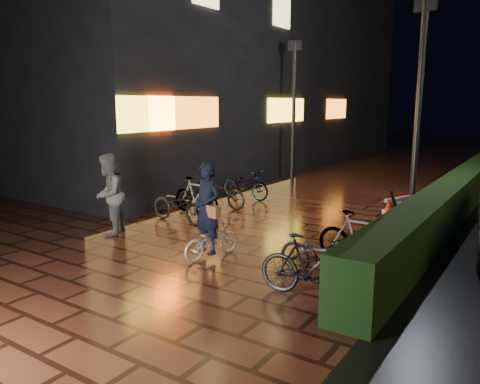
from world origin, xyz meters
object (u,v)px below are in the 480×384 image
Objects in this scene: traffic_barrier at (410,212)px; cart_assembly at (405,212)px; bystander_person at (109,195)px; cyclist at (209,223)px.

traffic_barrier is 0.79m from cart_assembly.
cart_assembly is (0.10, -0.76, 0.15)m from traffic_barrier.
traffic_barrier is at bearing 102.00° from bystander_person.
traffic_barrier is at bearing 59.55° from cyclist.
cart_assembly is at bearing -82.81° from traffic_barrier.
bystander_person is 6.88m from traffic_barrier.
bystander_person is at bearing 178.66° from cyclist.
bystander_person is 1.72× the size of cart_assembly.
cyclist is at bearing 62.21° from bystander_person.
cyclist is 5.03m from traffic_barrier.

